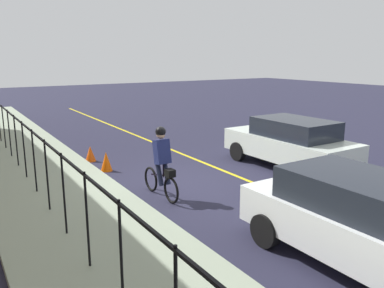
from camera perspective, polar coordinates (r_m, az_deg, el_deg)
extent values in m
plane|color=#242438|center=(11.16, -0.95, -5.60)|extent=(80.00, 80.00, 0.00)
cube|color=yellow|center=(12.03, 5.61, -4.29)|extent=(36.00, 0.12, 0.01)
cube|color=#93A088|center=(9.92, -18.19, -8.18)|extent=(40.00, 3.20, 0.15)
cylinder|color=black|center=(5.34, -10.25, -16.02)|extent=(0.04, 0.04, 1.60)
cylinder|color=black|center=(6.56, -15.00, -10.63)|extent=(0.04, 0.04, 1.60)
cylinder|color=black|center=(7.85, -18.13, -6.92)|extent=(0.04, 0.04, 1.60)
cylinder|color=black|center=(9.17, -20.34, -4.26)|extent=(0.04, 0.04, 1.60)
cylinder|color=black|center=(10.53, -21.97, -2.28)|extent=(0.04, 0.04, 1.60)
cylinder|color=black|center=(11.90, -23.22, -0.74)|extent=(0.04, 0.04, 1.60)
cylinder|color=black|center=(13.28, -24.22, 0.47)|extent=(0.04, 0.04, 1.60)
cylinder|color=black|center=(14.67, -25.02, 1.46)|extent=(0.04, 0.04, 1.60)
cylinder|color=black|center=(16.06, -25.69, 2.28)|extent=(0.04, 0.04, 1.60)
cube|color=black|center=(10.37, -22.31, 1.73)|extent=(19.92, 0.04, 0.04)
torus|color=black|center=(10.42, -6.00, -5.10)|extent=(0.66, 0.08, 0.66)
torus|color=black|center=(9.55, -3.05, -6.72)|extent=(0.66, 0.08, 0.66)
cube|color=black|center=(9.90, -4.62, -4.51)|extent=(0.93, 0.06, 0.24)
cylinder|color=black|center=(9.73, -4.20, -3.88)|extent=(0.03, 0.03, 0.35)
cube|color=navy|center=(9.65, -4.39, -1.11)|extent=(0.35, 0.37, 0.63)
sphere|color=tan|center=(9.60, -4.58, 1.39)|extent=(0.22, 0.22, 0.22)
sphere|color=black|center=(9.59, -4.59, 1.80)|extent=(0.26, 0.26, 0.26)
cylinder|color=#191E38|center=(9.73, -4.80, -4.21)|extent=(0.34, 0.13, 0.65)
cylinder|color=#191E38|center=(9.82, -3.77, -4.03)|extent=(0.34, 0.13, 0.65)
cube|color=black|center=(9.46, -3.23, -4.24)|extent=(0.25, 0.21, 0.18)
cube|color=white|center=(12.91, 13.89, -0.37)|extent=(4.43, 1.86, 0.70)
cube|color=#1E232D|center=(12.65, 14.70, 2.24)|extent=(2.49, 1.62, 0.56)
cylinder|color=black|center=(13.48, 6.71, -1.06)|extent=(0.64, 0.23, 0.64)
cylinder|color=black|center=(14.60, 11.86, -0.19)|extent=(0.64, 0.23, 0.64)
cylinder|color=black|center=(11.42, 16.31, -4.02)|extent=(0.64, 0.23, 0.64)
cylinder|color=black|center=(12.72, 21.35, -2.69)|extent=(0.64, 0.23, 0.64)
cube|color=white|center=(7.21, 24.20, -11.58)|extent=(4.41, 1.84, 0.70)
cube|color=#1E232D|center=(7.09, 23.31, -6.45)|extent=(2.48, 1.60, 0.56)
cylinder|color=black|center=(8.78, 18.91, -9.26)|extent=(0.64, 0.23, 0.64)
cylinder|color=black|center=(7.61, 10.66, -12.25)|extent=(0.64, 0.23, 0.64)
cone|color=#F15907|center=(12.46, -12.36, -2.48)|extent=(0.36, 0.36, 0.61)
cone|color=#ED520B|center=(13.74, -14.56, -1.37)|extent=(0.36, 0.36, 0.53)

